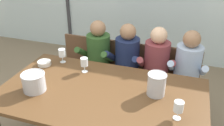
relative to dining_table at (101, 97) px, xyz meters
name	(u,v)px	position (x,y,z in m)	size (l,w,h in m)	color
ground	(126,98)	(0.00, 1.00, -0.70)	(14.00, 14.00, 0.00)	#847056
dining_table	(101,97)	(0.00, 0.00, 0.00)	(2.06, 1.18, 0.77)	brown
chair_near_curtain	(76,61)	(-0.78, 1.01, -0.20)	(0.45, 0.45, 0.86)	brown
chair_left_of_center	(102,65)	(-0.38, 1.01, -0.20)	(0.49, 0.49, 0.86)	brown
chair_center	(125,69)	(-0.03, 0.99, -0.20)	(0.46, 0.46, 0.86)	brown
chair_right_of_center	(153,74)	(0.37, 0.99, -0.20)	(0.46, 0.46, 0.86)	brown
chair_near_window_right	(182,78)	(0.75, 0.99, -0.20)	(0.49, 0.49, 0.86)	brown
person_olive_shirt	(96,58)	(-0.40, 0.86, -0.03)	(0.48, 0.62, 1.18)	#2D5123
person_navy_polo	(125,63)	(0.01, 0.86, -0.03)	(0.49, 0.63, 1.18)	#192347
person_maroon_top	(156,67)	(0.42, 0.86, -0.03)	(0.49, 0.63, 1.18)	brown
person_pale_blue_shirt	(187,72)	(0.80, 0.86, -0.03)	(0.46, 0.61, 1.18)	#9EB2D1
ice_bucket_primary	(156,84)	(0.53, 0.13, 0.19)	(0.19, 0.19, 0.23)	#B7B7BC
ice_bucket_secondary	(34,82)	(-0.64, -0.18, 0.17)	(0.23, 0.23, 0.19)	#B7B7BC
tasting_bowl	(44,63)	(-0.85, 0.32, 0.09)	(0.16, 0.16, 0.05)	silver
wine_glass_by_left_taster	(84,63)	(-0.32, 0.32, 0.19)	(0.08, 0.08, 0.17)	silver
wine_glass_near_bucket	(179,107)	(0.76, -0.17, 0.19)	(0.08, 0.08, 0.17)	silver
wine_glass_center_pour	(62,53)	(-0.68, 0.45, 0.19)	(0.08, 0.08, 0.17)	silver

